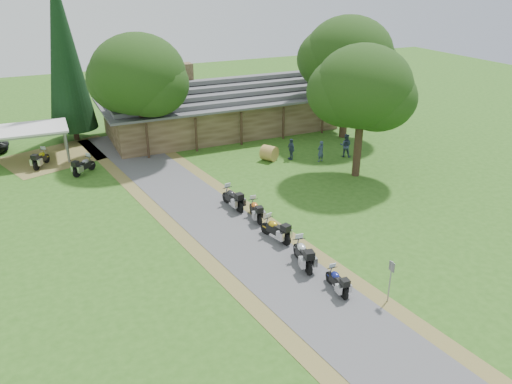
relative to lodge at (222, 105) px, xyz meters
name	(u,v)px	position (x,y,z in m)	size (l,w,h in m)	color
ground	(286,278)	(-6.00, -24.00, -2.45)	(120.00, 120.00, 0.00)	#2D5919
driveway	(244,243)	(-6.50, -20.00, -2.45)	(46.00, 46.00, 0.00)	#4F4F51
lodge	(222,105)	(0.00, 0.00, 0.00)	(21.40, 9.40, 4.90)	brown
carport	(29,144)	(-16.48, -1.06, -1.15)	(5.99, 3.99, 2.59)	silver
motorcycle_row_a	(337,280)	(-4.36, -25.86, -1.86)	(1.72, 0.56, 1.18)	navy
motorcycle_row_b	(303,253)	(-4.72, -23.30, -1.72)	(2.14, 0.70, 1.46)	#B9BDC2
motorcycle_row_c	(276,228)	(-4.77, -20.37, -1.76)	(2.03, 0.66, 1.39)	#C39714
motorcycle_row_d	(256,209)	(-4.72, -17.64, -1.80)	(1.90, 0.62, 1.30)	orange
motorcycle_row_e	(233,197)	(-5.37, -15.60, -1.74)	(2.08, 0.68, 1.42)	black
motorcycle_carport_a	(41,158)	(-15.82, -2.92, -1.75)	(2.03, 0.66, 1.39)	gold
motorcycle_carport_b	(84,165)	(-13.06, -5.74, -1.77)	(1.99, 0.65, 1.36)	gray
person_a	(321,150)	(3.95, -10.81, -1.47)	(0.55, 0.40, 1.95)	#2F3C55
person_b	(346,143)	(6.34, -10.69, -1.35)	(0.62, 0.45, 2.20)	#2F3C55
person_c	(291,147)	(2.11, -9.41, -1.46)	(0.56, 0.40, 1.98)	#2F3C55
hay_bale	(269,153)	(0.45, -8.92, -1.86)	(1.18, 1.18, 1.09)	olive
sign_post	(390,282)	(-2.71, -27.51, -1.41)	(0.38, 0.06, 2.09)	gray
oak_lodge_left	(140,91)	(-8.06, -3.57, 2.75)	(7.24, 7.24, 10.40)	#17350F
oak_lodge_right	(347,71)	(9.08, -6.25, 3.36)	(7.46, 7.46, 11.63)	#17350F
oak_driveway	(362,105)	(4.80, -14.33, 2.77)	(6.69, 6.69, 10.43)	#17350F
cedar_near	(64,55)	(-12.62, 2.96, 4.77)	(3.94, 3.94, 14.44)	black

